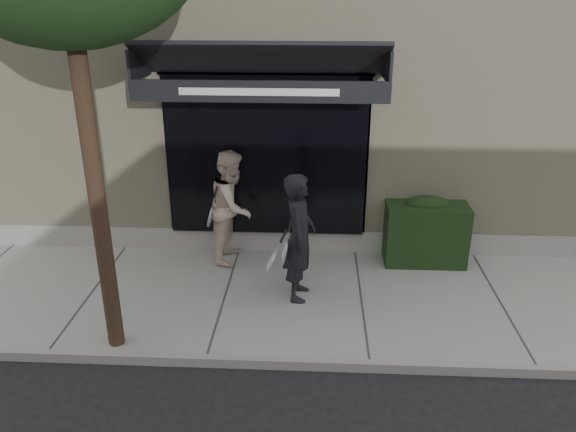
{
  "coord_description": "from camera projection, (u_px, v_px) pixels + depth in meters",
  "views": [
    {
      "loc": [
        -0.7,
        -7.21,
        4.34
      ],
      "look_at": [
        -1.1,
        0.6,
        1.14
      ],
      "focal_mm": 35.0,
      "sensor_mm": 36.0,
      "label": 1
    }
  ],
  "objects": [
    {
      "name": "ground",
      "position": [
        361.0,
        304.0,
        8.27
      ],
      "size": [
        80.0,
        80.0,
        0.0
      ],
      "primitive_type": "plane",
      "color": "black",
      "rests_on": "ground"
    },
    {
      "name": "building_facade",
      "position": [
        351.0,
        69.0,
        11.81
      ],
      "size": [
        14.3,
        8.04,
        5.64
      ],
      "color": "beige",
      "rests_on": "ground"
    },
    {
      "name": "pedestrian_front",
      "position": [
        299.0,
        238.0,
        7.91
      ],
      "size": [
        0.72,
        0.93,
        1.88
      ],
      "color": "black",
      "rests_on": "sidewalk"
    },
    {
      "name": "sidewalk",
      "position": [
        361.0,
        301.0,
        8.25
      ],
      "size": [
        20.0,
        3.0,
        0.12
      ],
      "primitive_type": "cube",
      "color": "#9A9995",
      "rests_on": "ground"
    },
    {
      "name": "pedestrian_back",
      "position": [
        233.0,
        206.0,
        9.08
      ],
      "size": [
        0.86,
        1.01,
        1.85
      ],
      "color": "beige",
      "rests_on": "sidewalk"
    },
    {
      "name": "hedge",
      "position": [
        425.0,
        231.0,
        9.12
      ],
      "size": [
        1.3,
        0.7,
        1.14
      ],
      "color": "black",
      "rests_on": "sidewalk"
    },
    {
      "name": "curb",
      "position": [
        370.0,
        366.0,
        6.81
      ],
      "size": [
        20.0,
        0.1,
        0.14
      ],
      "primitive_type": "cube",
      "color": "gray",
      "rests_on": "ground"
    }
  ]
}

